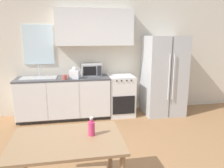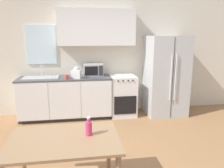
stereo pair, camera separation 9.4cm
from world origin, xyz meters
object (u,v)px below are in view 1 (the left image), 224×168
at_px(refrigerator, 163,75).
at_px(coffee_mug, 65,77).
at_px(oven_range, 121,95).
at_px(drink_bottle, 92,128).
at_px(dining_table, 67,148).
at_px(microwave, 91,70).

bearing_deg(refrigerator, coffee_mug, -175.88).
xyz_separation_m(oven_range, refrigerator, (0.99, -0.07, 0.44)).
bearing_deg(coffee_mug, drink_bottle, -81.43).
bearing_deg(dining_table, drink_bottle, 10.44).
bearing_deg(drink_bottle, oven_range, 70.35).
xyz_separation_m(oven_range, drink_bottle, (-0.89, -2.49, 0.35)).
bearing_deg(coffee_mug, oven_range, 10.48).
bearing_deg(refrigerator, drink_bottle, -127.82).
distance_m(oven_range, microwave, 0.89).
height_order(microwave, drink_bottle, microwave).
relative_size(dining_table, drink_bottle, 5.61).
height_order(refrigerator, drink_bottle, refrigerator).
xyz_separation_m(microwave, drink_bottle, (-0.23, -2.60, -0.25)).
xyz_separation_m(oven_range, microwave, (-0.65, 0.11, 0.60)).
xyz_separation_m(dining_table, drink_bottle, (0.27, 0.05, 0.18)).
relative_size(refrigerator, coffee_mug, 15.15).
bearing_deg(oven_range, coffee_mug, -169.52).
bearing_deg(oven_range, microwave, 170.16).
bearing_deg(microwave, coffee_mug, -149.39).
height_order(refrigerator, dining_table, refrigerator).
distance_m(oven_range, refrigerator, 1.09).
relative_size(refrigerator, microwave, 4.13).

